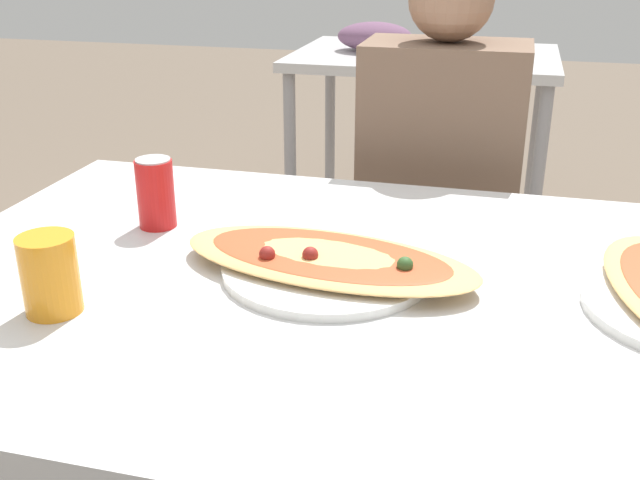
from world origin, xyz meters
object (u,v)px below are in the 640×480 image
at_px(drink_glass, 50,275).
at_px(chair_far_seated, 439,241).
at_px(person_seated, 439,182).
at_px(dining_table, 314,317).
at_px(soda_can, 156,193).
at_px(pizza_main, 328,261).

bearing_deg(drink_glass, chair_far_seated, 66.27).
bearing_deg(person_seated, drink_glass, 63.58).
xyz_separation_m(chair_far_seated, person_seated, (0.00, -0.12, 0.20)).
height_order(dining_table, soda_can, soda_can).
height_order(person_seated, soda_can, person_seated).
bearing_deg(soda_can, chair_far_seated, 56.65).
bearing_deg(chair_far_seated, person_seated, 90.00).
height_order(chair_far_seated, drink_glass, chair_far_seated).
height_order(person_seated, pizza_main, person_seated).
distance_m(dining_table, pizza_main, 0.09).
distance_m(chair_far_seated, soda_can, 0.87).
distance_m(soda_can, drink_glass, 0.33).
height_order(chair_far_seated, person_seated, person_seated).
distance_m(person_seated, pizza_main, 0.68).
bearing_deg(drink_glass, dining_table, 31.22).
distance_m(chair_far_seated, drink_glass, 1.14).
bearing_deg(pizza_main, chair_far_seated, 82.53).
relative_size(dining_table, soda_can, 10.28).
bearing_deg(pizza_main, dining_table, -125.59).
bearing_deg(pizza_main, person_seated, 81.25).
relative_size(dining_table, drink_glass, 11.46).
relative_size(dining_table, person_seated, 1.06).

